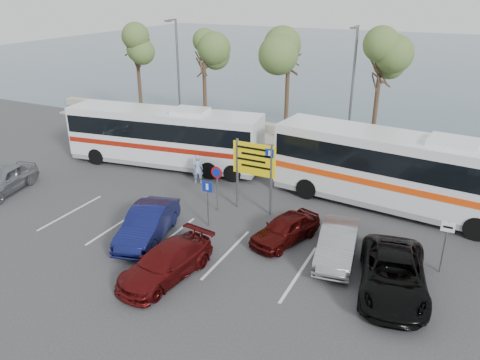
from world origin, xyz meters
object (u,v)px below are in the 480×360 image
at_px(car_maroon, 166,263).
at_px(coach_bus_right, 404,175).
at_px(street_lamp_right, 352,85).
at_px(suv_black, 393,274).
at_px(car_blue, 148,224).
at_px(car_red, 285,229).
at_px(car_silver_a, 3,180).
at_px(pedestrian_far, 455,203).
at_px(street_lamp_left, 177,69).
at_px(direction_sign, 254,165).
at_px(pedestrian_near, 198,169).
at_px(car_silver_b, 338,244).
at_px(coach_bus_left, 165,139).

bearing_deg(car_maroon, coach_bus_right, 63.00).
relative_size(street_lamp_right, suv_black, 1.59).
bearing_deg(car_blue, car_red, 9.22).
distance_m(car_silver_a, pedestrian_far, 23.10).
relative_size(car_blue, suv_black, 0.87).
distance_m(street_lamp_left, direction_sign, 15.24).
bearing_deg(direction_sign, car_maroon, -95.16).
height_order(suv_black, pedestrian_near, pedestrian_near).
bearing_deg(pedestrian_far, car_maroon, 133.40).
relative_size(street_lamp_right, car_silver_b, 1.95).
bearing_deg(car_silver_a, suv_black, -11.75).
bearing_deg(car_red, suv_black, -0.49).
height_order(car_red, suv_black, suv_black).
bearing_deg(car_red, car_blue, -137.53).
bearing_deg(car_silver_a, car_blue, -15.92).
xyz_separation_m(street_lamp_left, coach_bus_right, (17.50, -7.02, -2.74)).
distance_m(street_lamp_right, car_blue, 16.19).
xyz_separation_m(coach_bus_right, pedestrian_far, (2.45, 0.00, -0.97)).
distance_m(street_lamp_left, car_silver_b, 20.79).
bearing_deg(pedestrian_far, street_lamp_right, 41.77).
distance_m(coach_bus_right, pedestrian_far, 2.63).
height_order(car_blue, car_silver_b, car_blue).
bearing_deg(pedestrian_near, pedestrian_far, 157.92).
height_order(street_lamp_right, pedestrian_far, street_lamp_right).
distance_m(coach_bus_left, car_maroon, 12.20).
xyz_separation_m(coach_bus_right, car_silver_b, (-1.60, -5.79, -1.18)).
xyz_separation_m(pedestrian_near, pedestrian_far, (13.24, 1.50, 0.05)).
bearing_deg(street_lamp_left, car_silver_b, -38.85).
relative_size(car_red, pedestrian_far, 2.03).
height_order(car_blue, pedestrian_far, pedestrian_far).
xyz_separation_m(street_lamp_right, car_maroon, (-2.60, -17.02, -3.97)).
height_order(street_lamp_left, suv_black, street_lamp_left).
bearing_deg(street_lamp_left, coach_bus_right, -21.86).
bearing_deg(car_blue, direction_sign, 41.93).
bearing_deg(car_maroon, pedestrian_far, 54.70).
relative_size(coach_bus_right, car_maroon, 3.02).
bearing_deg(coach_bus_right, car_silver_b, -105.45).
height_order(suv_black, car_silver_b, suv_black).
height_order(street_lamp_left, pedestrian_near, street_lamp_left).
bearing_deg(car_blue, pedestrian_near, 86.63).
distance_m(direction_sign, car_maroon, 6.96).
bearing_deg(street_lamp_left, car_maroon, -58.57).
relative_size(car_red, suv_black, 0.71).
bearing_deg(direction_sign, pedestrian_near, 157.23).
bearing_deg(street_lamp_right, pedestrian_near, -126.44).
xyz_separation_m(coach_bus_left, coach_bus_right, (14.00, -0.00, 0.13)).
xyz_separation_m(direction_sign, car_blue, (-3.00, -4.58, -1.70)).
relative_size(car_blue, car_maroon, 1.02).
bearing_deg(coach_bus_right, car_blue, -140.32).
relative_size(car_red, car_silver_b, 0.87).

